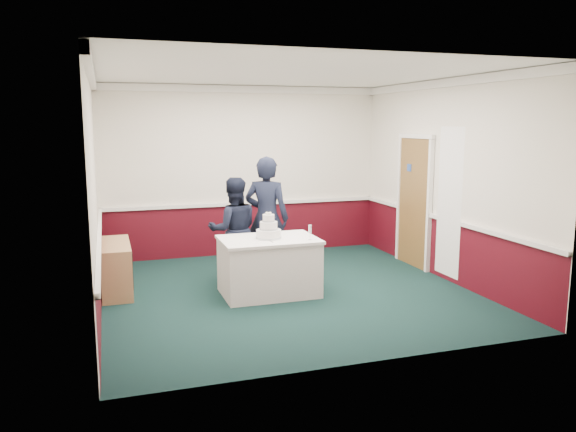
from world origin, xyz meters
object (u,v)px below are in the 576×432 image
object	(u,v)px
person_man	(234,230)
sideboard	(116,268)
cake_table	(269,266)
person_woman	(267,218)
cake_knife	(271,241)
wedding_cake	(269,230)
champagne_flute	(310,230)

from	to	relation	value
person_man	sideboard	bearing A→B (deg)	6.30
sideboard	cake_table	size ratio (longest dim) A/B	0.91
person_woman	cake_knife	bearing A→B (deg)	108.80
sideboard	person_woman	size ratio (longest dim) A/B	0.64
cake_table	wedding_cake	world-z (taller)	wedding_cake
sideboard	person_man	xyz separation A→B (m)	(1.69, 0.03, 0.43)
person_man	person_woman	xyz separation A→B (m)	(0.52, 0.03, 0.15)
cake_table	cake_knife	world-z (taller)	cake_knife
wedding_cake	person_man	world-z (taller)	person_man
sideboard	person_woman	distance (m)	2.29
sideboard	cake_table	xyz separation A→B (m)	(2.01, -0.76, 0.05)
champagne_flute	cake_table	bearing A→B (deg)	150.75
cake_knife	person_man	xyz separation A→B (m)	(-0.28, 0.99, -0.01)
wedding_cake	cake_knife	xyz separation A→B (m)	(-0.03, -0.20, -0.11)
person_man	person_woman	distance (m)	0.54
cake_knife	wedding_cake	bearing A→B (deg)	80.90
sideboard	person_woman	xyz separation A→B (m)	(2.21, 0.06, 0.58)
cake_knife	person_woman	world-z (taller)	person_woman
champagne_flute	wedding_cake	bearing A→B (deg)	150.75
cake_table	wedding_cake	distance (m)	0.50
wedding_cake	champagne_flute	world-z (taller)	wedding_cake
champagne_flute	cake_knife	bearing A→B (deg)	171.42
cake_knife	person_woman	size ratio (longest dim) A/B	0.12
person_man	person_woman	bearing A→B (deg)	-171.07
cake_table	champagne_flute	size ratio (longest dim) A/B	6.44
person_woman	sideboard	bearing A→B (deg)	33.48
wedding_cake	person_woman	xyz separation A→B (m)	(0.21, 0.82, 0.03)
wedding_cake	person_man	size ratio (longest dim) A/B	0.23
sideboard	champagne_flute	xyz separation A→B (m)	(2.51, -1.04, 0.58)
cake_knife	person_man	bearing A→B (deg)	105.44
champagne_flute	person_woman	bearing A→B (deg)	104.95
sideboard	wedding_cake	xyz separation A→B (m)	(2.01, -0.76, 0.55)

